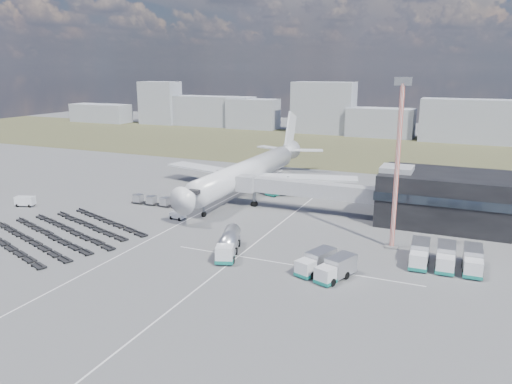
% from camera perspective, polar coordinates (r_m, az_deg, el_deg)
% --- Properties ---
extents(ground, '(420.00, 420.00, 0.00)m').
position_cam_1_polar(ground, '(95.37, -8.63, -4.25)').
color(ground, '#565659').
rests_on(ground, ground).
extents(grass_strip, '(420.00, 90.00, 0.01)m').
position_cam_1_polar(grass_strip, '(194.91, 8.79, 5.14)').
color(grass_strip, '#4A482C').
rests_on(grass_strip, ground).
extents(lane_markings, '(47.12, 110.00, 0.01)m').
position_cam_1_polar(lane_markings, '(93.30, -2.54, -4.51)').
color(lane_markings, silver).
rests_on(lane_markings, ground).
extents(terminal, '(30.40, 16.40, 11.00)m').
position_cam_1_polar(terminal, '(103.25, 22.25, -0.71)').
color(terminal, black).
rests_on(terminal, ground).
extents(jet_bridge, '(30.30, 3.80, 7.05)m').
position_cam_1_polar(jet_bridge, '(105.15, 4.62, 0.46)').
color(jet_bridge, '#939399').
rests_on(jet_bridge, ground).
extents(airliner, '(51.59, 64.53, 17.62)m').
position_cam_1_polar(airliner, '(121.66, -0.63, 2.49)').
color(airliner, silver).
rests_on(airliner, ground).
extents(skyline, '(294.04, 24.71, 23.28)m').
position_cam_1_polar(skyline, '(233.80, 9.63, 8.67)').
color(skyline, '#979AA5').
rests_on(skyline, ground).
extents(fuel_tanker, '(6.20, 11.39, 3.58)m').
position_cam_1_polar(fuel_tanker, '(81.85, -3.16, -5.90)').
color(fuel_tanker, silver).
rests_on(fuel_tanker, ground).
extents(pushback_tug, '(3.22, 2.03, 1.40)m').
position_cam_1_polar(pushback_tug, '(101.58, -8.94, -2.70)').
color(pushback_tug, silver).
rests_on(pushback_tug, ground).
extents(utility_van, '(4.46, 2.98, 2.20)m').
position_cam_1_polar(utility_van, '(120.68, -24.88, -0.98)').
color(utility_van, silver).
rests_on(utility_van, ground).
extents(catering_truck, '(4.87, 7.20, 3.06)m').
position_cam_1_polar(catering_truck, '(119.85, 2.56, 0.47)').
color(catering_truck, silver).
rests_on(catering_truck, ground).
extents(service_trucks_near, '(8.28, 8.98, 2.94)m').
position_cam_1_polar(service_trucks_near, '(74.38, 7.98, -8.29)').
color(service_trucks_near, silver).
rests_on(service_trucks_near, ground).
extents(service_trucks_far, '(10.56, 8.14, 3.13)m').
position_cam_1_polar(service_trucks_far, '(81.72, 20.86, -6.95)').
color(service_trucks_far, silver).
rests_on(service_trucks_far, ground).
extents(uld_row, '(13.40, 1.85, 1.86)m').
position_cam_1_polar(uld_row, '(111.84, -11.12, -1.02)').
color(uld_row, black).
rests_on(uld_row, ground).
extents(baggage_dollies, '(32.65, 28.56, 0.66)m').
position_cam_1_polar(baggage_dollies, '(98.39, -21.56, -4.33)').
color(baggage_dollies, black).
rests_on(baggage_dollies, ground).
extents(floodlight_mast, '(2.65, 2.18, 28.24)m').
position_cam_1_polar(floodlight_mast, '(84.55, 15.84, 2.93)').
color(floodlight_mast, red).
rests_on(floodlight_mast, ground).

